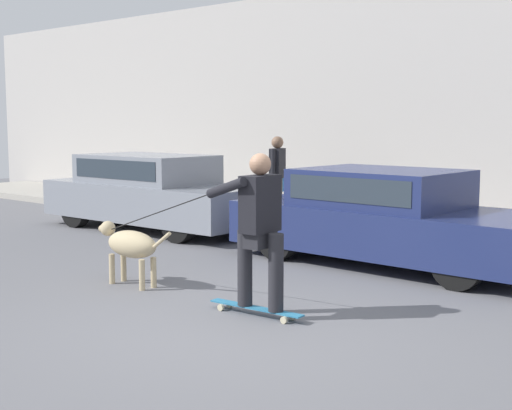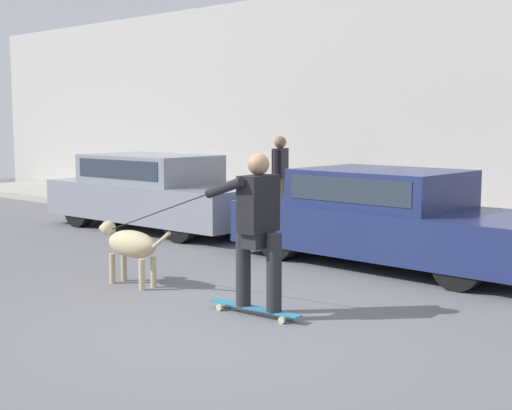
{
  "view_description": "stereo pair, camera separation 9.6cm",
  "coord_description": "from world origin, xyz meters",
  "views": [
    {
      "loc": [
        4.55,
        -4.77,
        1.96
      ],
      "look_at": [
        -1.04,
        1.72,
        0.95
      ],
      "focal_mm": 50.0,
      "sensor_mm": 36.0,
      "label": 1
    },
    {
      "loc": [
        4.62,
        -4.71,
        1.96
      ],
      "look_at": [
        -1.04,
        1.72,
        0.95
      ],
      "focal_mm": 50.0,
      "sensor_mm": 36.0,
      "label": 2
    }
  ],
  "objects": [
    {
      "name": "sidewalk_curb",
      "position": [
        0.0,
        5.92,
        0.07
      ],
      "size": [
        30.0,
        2.42,
        0.15
      ],
      "color": "#A39E93",
      "rests_on": "ground_plane"
    },
    {
      "name": "parked_car_1",
      "position": [
        -0.38,
        3.74,
        0.63
      ],
      "size": [
        4.46,
        1.87,
        1.3
      ],
      "rotation": [
        0.0,
        0.0,
        -0.02
      ],
      "color": "black",
      "rests_on": "ground_plane"
    },
    {
      "name": "ground_plane",
      "position": [
        0.0,
        0.0,
        0.0
      ],
      "size": [
        36.0,
        36.0,
        0.0
      ],
      "primitive_type": "plane",
      "color": "slate"
    },
    {
      "name": "pedestrian_with_bag",
      "position": [
        -3.79,
        5.54,
        0.99
      ],
      "size": [
        0.34,
        0.66,
        1.54
      ],
      "rotation": [
        0.0,
        0.0,
        0.34
      ],
      "color": "brown",
      "rests_on": "sidewalk_curb"
    },
    {
      "name": "skateboarder",
      "position": [
        -0.01,
        0.57,
        0.93
      ],
      "size": [
        2.99,
        0.63,
        1.65
      ],
      "rotation": [
        0.0,
        0.0,
        3.21
      ],
      "color": "beige",
      "rests_on": "ground_plane"
    },
    {
      "name": "dog",
      "position": [
        -2.06,
        0.61,
        0.49
      ],
      "size": [
        1.25,
        0.34,
        0.74
      ],
      "rotation": [
        0.0,
        0.0,
        3.16
      ],
      "color": "tan",
      "rests_on": "ground_plane"
    },
    {
      "name": "parked_car_0",
      "position": [
        -5.27,
        3.74,
        0.67
      ],
      "size": [
        4.42,
        1.77,
        1.36
      ],
      "rotation": [
        0.0,
        0.0,
        0.02
      ],
      "color": "black",
      "rests_on": "ground_plane"
    }
  ]
}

